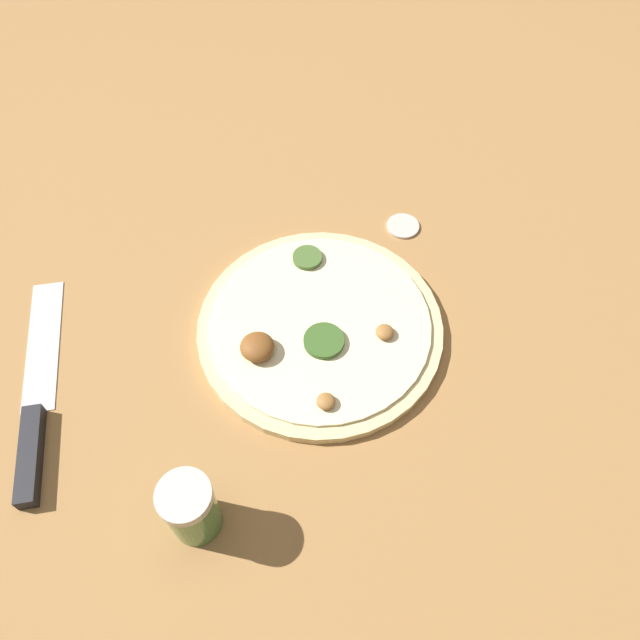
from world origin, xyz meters
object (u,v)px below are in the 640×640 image
knife (34,419)px  loose_cap (403,225)px  pizza (319,327)px  spice_jar (191,508)px

knife → loose_cap: size_ratio=6.56×
pizza → loose_cap: 0.20m
knife → loose_cap: bearing=-65.7°
pizza → knife: (0.32, 0.06, -0.00)m
pizza → spice_jar: (0.15, 0.20, 0.03)m
spice_jar → loose_cap: spice_jar is taller
knife → loose_cap: knife is taller
pizza → loose_cap: (-0.14, -0.14, -0.00)m
spice_jar → loose_cap: 0.45m
loose_cap → pizza: bearing=46.5°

